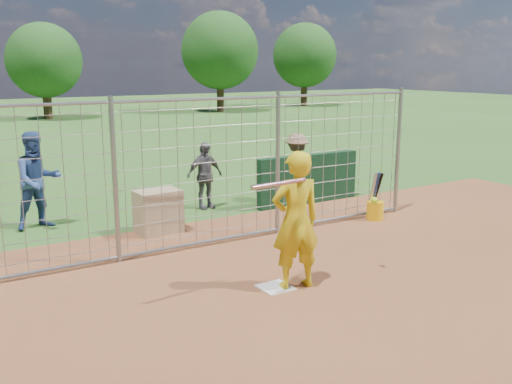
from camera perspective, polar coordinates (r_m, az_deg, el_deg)
ground at (r=8.22m, az=1.17°, el=-9.14°), size 100.00×100.00×0.00m
infield_dirt at (r=6.17m, az=17.22°, el=-17.52°), size 18.00×18.00×0.00m
home_plate at (r=8.06m, az=1.95°, el=-9.52°), size 0.43×0.43×0.02m
dugout_wall at (r=12.78m, az=5.24°, el=1.30°), size 2.60×0.20×1.10m
batter at (r=7.81m, az=3.99°, el=-2.87°), size 0.77×0.58×1.93m
bystander_a at (r=11.46m, az=-21.00°, el=1.09°), size 0.99×0.83×1.84m
bystander_b at (r=12.27m, az=-5.16°, el=1.67°), size 0.88×0.43×1.45m
bystander_c at (r=12.99m, az=4.08°, el=2.49°), size 1.07×0.71×1.54m
equipment_bin at (r=10.66m, az=-9.75°, el=-1.94°), size 0.82×0.58×0.80m
equipment_in_play at (r=7.53m, az=4.84°, el=0.40°), size 2.18×0.16×0.53m
bucket_with_bats at (r=11.66m, az=11.81°, el=-1.55°), size 0.34×0.38×0.97m
backstop_fence at (r=9.54m, az=-5.33°, el=1.77°), size 9.08×0.08×2.60m
tree_line at (r=35.30m, az=-20.33°, el=12.92°), size 44.66×6.72×6.48m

